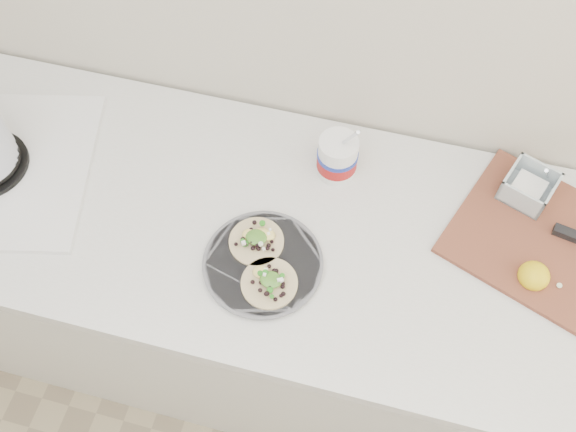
# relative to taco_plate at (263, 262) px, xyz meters

# --- Properties ---
(counter) EXTENTS (2.44, 0.66, 0.90)m
(counter) POSITION_rel_taco_plate_xyz_m (0.05, 0.12, -0.47)
(counter) COLOR silver
(counter) RESTS_ON ground
(taco_plate) EXTENTS (0.26, 0.26, 0.04)m
(taco_plate) POSITION_rel_taco_plate_xyz_m (0.00, 0.00, 0.00)
(taco_plate) COLOR slate
(taco_plate) RESTS_ON counter
(tub) EXTENTS (0.10, 0.10, 0.21)m
(tub) POSITION_rel_taco_plate_xyz_m (0.10, 0.28, 0.05)
(tub) COLOR white
(tub) RESTS_ON counter
(cutboard) EXTENTS (0.57, 0.48, 0.07)m
(cutboard) POSITION_rel_taco_plate_xyz_m (0.63, 0.21, 0.00)
(cutboard) COLOR brown
(cutboard) RESTS_ON counter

